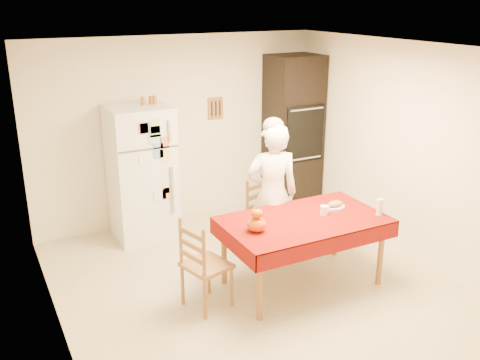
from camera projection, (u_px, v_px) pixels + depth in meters
floor at (259, 288)px, 5.71m from camera, size 4.50×4.50×0.00m
room_shell at (261, 142)px, 5.19m from camera, size 4.02×4.52×2.51m
refrigerator at (142, 173)px, 6.73m from camera, size 0.75×0.74×1.70m
oven_cabinet at (293, 133)px, 7.68m from camera, size 0.70×0.62×2.20m
dining_table at (303, 225)px, 5.59m from camera, size 1.70×1.00×0.76m
chair_far at (264, 214)px, 6.34m from camera, size 0.53×0.51×0.95m
chair_left at (201, 262)px, 5.20m from camera, size 0.49×0.51×0.95m
seated_woman at (272, 195)px, 6.04m from camera, size 0.69×0.55×1.67m
coffee_mug at (324, 210)px, 5.66m from camera, size 0.08×0.08×0.10m
pumpkin_lower at (257, 224)px, 5.26m from camera, size 0.19×0.19×0.14m
pumpkin_upper at (257, 213)px, 5.22m from camera, size 0.12×0.12×0.09m
wine_glass at (380, 207)px, 5.65m from camera, size 0.07×0.07×0.18m
bread_plate at (335, 207)px, 5.85m from camera, size 0.24×0.24×0.02m
bread_loaf at (335, 204)px, 5.84m from camera, size 0.18×0.10×0.06m
spice_jar_left at (143, 101)px, 6.52m from camera, size 0.05×0.05×0.10m
spice_jar_mid at (151, 100)px, 6.56m from camera, size 0.05×0.05×0.10m
spice_jar_right at (155, 100)px, 6.58m from camera, size 0.05×0.05×0.10m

